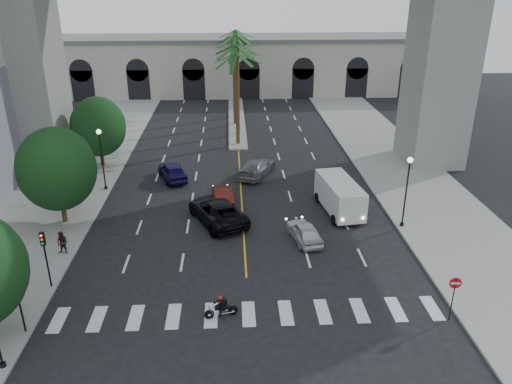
# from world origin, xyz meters

# --- Properties ---
(ground) EXTENTS (140.00, 140.00, 0.00)m
(ground) POSITION_xyz_m (0.00, 0.00, 0.00)
(ground) COLOR black
(ground) RESTS_ON ground
(sidewalk_left) EXTENTS (8.00, 100.00, 0.15)m
(sidewalk_left) POSITION_xyz_m (-15.00, 15.00, 0.07)
(sidewalk_left) COLOR gray
(sidewalk_left) RESTS_ON ground
(sidewalk_right) EXTENTS (8.00, 100.00, 0.15)m
(sidewalk_right) POSITION_xyz_m (15.00, 15.00, 0.07)
(sidewalk_right) COLOR gray
(sidewalk_right) RESTS_ON ground
(median) EXTENTS (2.00, 24.00, 0.20)m
(median) POSITION_xyz_m (0.00, 38.00, 0.10)
(median) COLOR gray
(median) RESTS_ON ground
(pier_building) EXTENTS (71.00, 10.50, 8.50)m
(pier_building) POSITION_xyz_m (0.00, 55.00, 4.27)
(pier_building) COLOR beige
(pier_building) RESTS_ON ground
(palm_a) EXTENTS (3.20, 3.20, 10.30)m
(palm_a) POSITION_xyz_m (0.00, 28.00, 9.10)
(palm_a) COLOR #47331E
(palm_a) RESTS_ON ground
(palm_b) EXTENTS (3.20, 3.20, 10.60)m
(palm_b) POSITION_xyz_m (0.10, 32.00, 9.37)
(palm_b) COLOR #47331E
(palm_b) RESTS_ON ground
(palm_c) EXTENTS (3.20, 3.20, 10.10)m
(palm_c) POSITION_xyz_m (-0.20, 36.00, 8.91)
(palm_c) COLOR #47331E
(palm_c) RESTS_ON ground
(palm_d) EXTENTS (3.20, 3.20, 10.90)m
(palm_d) POSITION_xyz_m (0.15, 40.00, 9.65)
(palm_d) COLOR #47331E
(palm_d) RESTS_ON ground
(palm_e) EXTENTS (3.20, 3.20, 10.40)m
(palm_e) POSITION_xyz_m (-0.10, 44.00, 9.19)
(palm_e) COLOR #47331E
(palm_e) RESTS_ON ground
(palm_f) EXTENTS (3.20, 3.20, 10.70)m
(palm_f) POSITION_xyz_m (0.20, 48.00, 9.46)
(palm_f) COLOR #47331E
(palm_f) RESTS_ON ground
(street_tree_mid) EXTENTS (5.44, 5.44, 7.21)m
(street_tree_mid) POSITION_xyz_m (-13.00, 10.00, 4.21)
(street_tree_mid) COLOR #382616
(street_tree_mid) RESTS_ON ground
(street_tree_far) EXTENTS (5.04, 5.04, 6.68)m
(street_tree_far) POSITION_xyz_m (-13.00, 22.00, 3.90)
(street_tree_far) COLOR #382616
(street_tree_far) RESTS_ON ground
(lamp_post_left_far) EXTENTS (0.40, 0.40, 5.35)m
(lamp_post_left_far) POSITION_xyz_m (-11.40, 16.00, 3.22)
(lamp_post_left_far) COLOR black
(lamp_post_left_far) RESTS_ON ground
(lamp_post_right) EXTENTS (0.40, 0.40, 5.35)m
(lamp_post_right) POSITION_xyz_m (11.40, 8.00, 3.22)
(lamp_post_right) COLOR black
(lamp_post_right) RESTS_ON ground
(traffic_signal_near) EXTENTS (0.25, 0.18, 3.65)m
(traffic_signal_near) POSITION_xyz_m (-11.30, -2.50, 2.51)
(traffic_signal_near) COLOR black
(traffic_signal_near) RESTS_ON ground
(traffic_signal_far) EXTENTS (0.25, 0.18, 3.65)m
(traffic_signal_far) POSITION_xyz_m (-11.30, 1.50, 2.51)
(traffic_signal_far) COLOR black
(traffic_signal_far) RESTS_ON ground
(motorcycle_rider) EXTENTS (1.79, 0.59, 1.31)m
(motorcycle_rider) POSITION_xyz_m (-1.40, -1.64, 0.59)
(motorcycle_rider) COLOR black
(motorcycle_rider) RESTS_ON ground
(car_a) EXTENTS (2.36, 4.20, 1.35)m
(car_a) POSITION_xyz_m (4.12, 6.47, 0.67)
(car_a) COLOR silver
(car_a) RESTS_ON ground
(car_b) EXTENTS (1.90, 4.34, 1.39)m
(car_b) POSITION_xyz_m (-1.50, 12.78, 0.69)
(car_b) COLOR #531710
(car_b) RESTS_ON ground
(car_c) EXTENTS (5.08, 6.73, 1.70)m
(car_c) POSITION_xyz_m (-1.86, 9.66, 0.85)
(car_c) COLOR black
(car_c) RESTS_ON ground
(car_d) EXTENTS (4.12, 5.76, 1.55)m
(car_d) POSITION_xyz_m (1.50, 18.85, 0.78)
(car_d) COLOR slate
(car_d) RESTS_ON ground
(car_e) EXTENTS (3.36, 4.97, 1.57)m
(car_e) POSITION_xyz_m (-6.01, 18.27, 0.79)
(car_e) COLOR #140F49
(car_e) RESTS_ON ground
(cargo_van) EXTENTS (2.99, 6.10, 2.50)m
(cargo_van) POSITION_xyz_m (7.39, 10.84, 1.39)
(cargo_van) COLOR silver
(cargo_van) RESTS_ON ground
(pedestrian_b) EXTENTS (0.87, 0.75, 1.56)m
(pedestrian_b) POSITION_xyz_m (-11.68, 5.24, 0.93)
(pedestrian_b) COLOR black
(pedestrian_b) RESTS_ON sidewalk_left
(do_not_enter_sign) EXTENTS (0.63, 0.10, 2.58)m
(do_not_enter_sign) POSITION_xyz_m (10.50, -2.53, 1.88)
(do_not_enter_sign) COLOR black
(do_not_enter_sign) RESTS_ON ground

